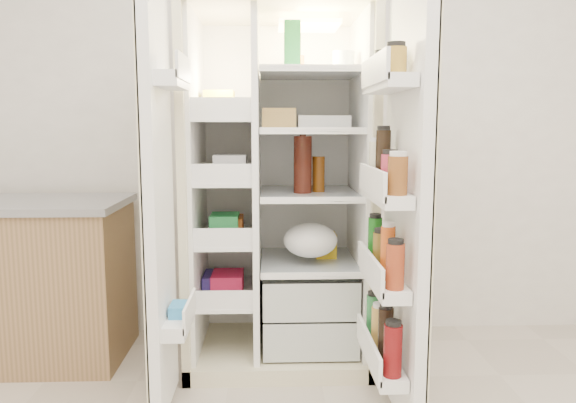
{
  "coord_description": "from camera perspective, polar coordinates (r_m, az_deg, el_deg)",
  "views": [
    {
      "loc": [
        -0.25,
        -1.18,
        1.22
      ],
      "look_at": [
        -0.16,
        1.25,
        0.88
      ],
      "focal_mm": 34.0,
      "sensor_mm": 36.0,
      "label": 1
    }
  ],
  "objects": [
    {
      "name": "refrigerator",
      "position": [
        2.87,
        -0.66,
        -1.68
      ],
      "size": [
        0.92,
        0.7,
        1.8
      ],
      "color": "beige",
      "rests_on": "floor"
    },
    {
      "name": "freezer_door",
      "position": [
        2.29,
        -13.31,
        -0.58
      ],
      "size": [
        0.15,
        0.4,
        1.72
      ],
      "color": "white",
      "rests_on": "floor"
    },
    {
      "name": "kitchen_counter",
      "position": [
        3.21,
        -26.75,
        -7.37
      ],
      "size": [
        1.16,
        0.62,
        0.84
      ],
      "color": "#9A734D",
      "rests_on": "floor"
    },
    {
      "name": "wall_back",
      "position": [
        3.19,
        2.48,
        10.22
      ],
      "size": [
        4.0,
        0.02,
        2.7
      ],
      "primitive_type": "cube",
      "color": "white",
      "rests_on": "floor"
    },
    {
      "name": "fridge_door",
      "position": [
        2.23,
        11.78,
        -1.24
      ],
      "size": [
        0.17,
        0.58,
        1.72
      ],
      "color": "white",
      "rests_on": "floor"
    }
  ]
}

